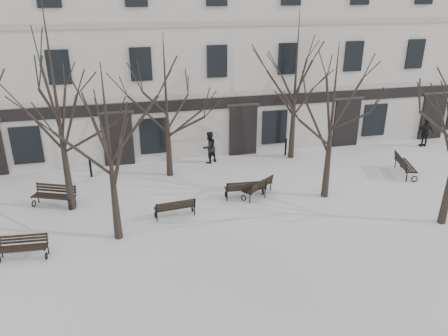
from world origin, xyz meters
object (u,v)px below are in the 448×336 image
object	(u,v)px
tree_2	(333,104)
bench_4	(259,187)
tree_1	(108,134)
bench_1	(175,207)
bench_5	(404,165)
bench_2	(246,188)
bench_3	(54,195)
bench_0	(23,247)

from	to	relation	value
tree_2	bench_4	xyz separation A→B (m)	(-3.01, 0.72, -3.90)
tree_1	bench_4	world-z (taller)	tree_1
bench_1	bench_5	world-z (taller)	bench_5
tree_2	bench_5	bearing A→B (deg)	15.52
bench_5	bench_1	bearing A→B (deg)	115.62
bench_4	bench_5	world-z (taller)	bench_5
bench_1	tree_1	bearing A→B (deg)	19.35
bench_2	bench_5	distance (m)	8.81
bench_3	bench_4	distance (m)	9.19
tree_1	bench_1	size ratio (longest dim) A/B	3.85
bench_4	bench_5	xyz separation A→B (m)	(8.12, 0.70, 0.06)
bench_3	bench_5	xyz separation A→B (m)	(17.24, -0.48, 0.02)
tree_2	bench_4	world-z (taller)	tree_2
tree_1	bench_1	world-z (taller)	tree_1
tree_2	bench_4	size ratio (longest dim) A/B	3.99
bench_3	bench_4	world-z (taller)	bench_3
bench_3	bench_5	bearing A→B (deg)	21.39
bench_2	bench_4	bearing A→B (deg)	-167.89
tree_1	bench_4	distance (m)	7.76
tree_1	tree_2	xyz separation A→B (m)	(9.43, 1.52, 0.16)
bench_0	bench_5	xyz separation A→B (m)	(17.86, 3.56, 0.08)
bench_5	bench_2	bearing A→B (deg)	112.24
tree_1	bench_2	world-z (taller)	tree_1
bench_0	bench_2	size ratio (longest dim) A/B	0.89
bench_0	tree_2	bearing A→B (deg)	14.14
bench_3	bench_4	xyz separation A→B (m)	(9.12, -1.18, -0.04)
tree_2	bench_3	bearing A→B (deg)	171.07
tree_2	bench_1	bearing A→B (deg)	-176.71
tree_1	bench_0	size ratio (longest dim) A/B	3.93
bench_0	bench_4	xyz separation A→B (m)	(9.73, 2.86, 0.02)
bench_2	bench_0	bearing A→B (deg)	21.19
bench_4	bench_1	bearing A→B (deg)	-21.70
tree_1	bench_5	xyz separation A→B (m)	(14.54, 2.94, -3.69)
bench_1	bench_5	xyz separation A→B (m)	(12.17, 1.83, 0.08)
bench_0	bench_3	distance (m)	4.09
bench_5	bench_0	bearing A→B (deg)	118.35
tree_1	bench_3	world-z (taller)	tree_1
tree_1	bench_3	bearing A→B (deg)	128.23
tree_1	bench_2	distance (m)	7.19
bench_2	bench_3	world-z (taller)	bench_3
tree_1	bench_0	bearing A→B (deg)	-169.46
bench_4	tree_1	bearing A→B (deg)	-18.02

